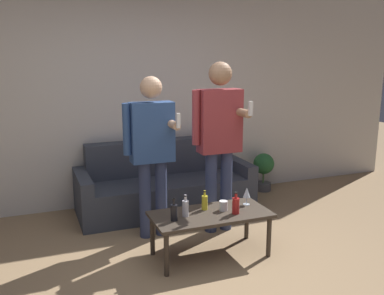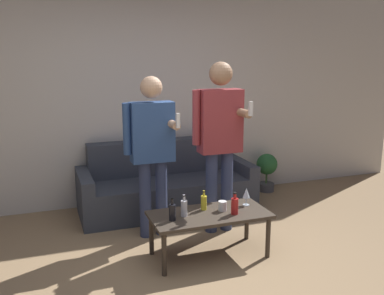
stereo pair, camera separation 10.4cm
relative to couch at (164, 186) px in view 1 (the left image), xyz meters
name	(u,v)px [view 1 (the left image)]	position (x,y,z in m)	size (l,w,h in m)	color
ground_plane	(200,291)	(-0.31, -1.90, -0.29)	(16.00, 16.00, 0.00)	#997A56
wall_back	(128,96)	(-0.31, 0.42, 1.06)	(8.00, 0.06, 2.70)	silver
couch	(164,186)	(0.00, 0.00, 0.00)	(2.07, 0.81, 0.81)	#383D47
coffee_table	(211,218)	(0.02, -1.35, 0.09)	(1.10, 0.53, 0.42)	#3D3328
bottle_orange	(174,212)	(-0.35, -1.40, 0.21)	(0.06, 0.06, 0.20)	black
bottle_green	(205,202)	(0.01, -1.25, 0.21)	(0.06, 0.06, 0.19)	yellow
bottle_dark	(236,205)	(0.23, -1.45, 0.22)	(0.07, 0.07, 0.21)	#B21E1E
bottle_yellow	(185,208)	(-0.22, -1.34, 0.21)	(0.06, 0.06, 0.20)	silver
wine_glass_near	(247,193)	(0.44, -1.27, 0.25)	(0.07, 0.07, 0.17)	silver
cup_on_table	(223,206)	(0.16, -1.33, 0.18)	(0.08, 0.08, 0.09)	white
person_standing_left	(152,145)	(-0.35, -0.72, 0.68)	(0.51, 0.43, 1.65)	navy
person_standing_right	(219,134)	(0.34, -0.83, 0.77)	(0.52, 0.45, 1.78)	navy
potted_plant	(264,168)	(1.50, 0.19, 0.03)	(0.29, 0.29, 0.52)	#4C4C51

